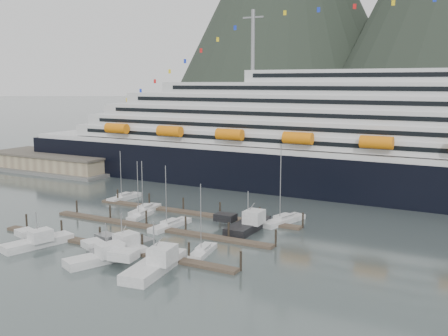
{
  "coord_description": "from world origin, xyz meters",
  "views": [
    {
      "loc": [
        52.12,
        -74.43,
        27.46
      ],
      "look_at": [
        -0.74,
        22.0,
        9.28
      ],
      "focal_mm": 42.0,
      "sensor_mm": 36.0,
      "label": 1
    }
  ],
  "objects_px": {
    "trawler_a": "(37,241)",
    "trawler_d": "(153,264)",
    "cruise_ship": "(403,147)",
    "sailboat_a": "(140,216)",
    "sailboat_d": "(170,226)",
    "sailboat_h": "(203,252)",
    "trawler_c": "(106,255)",
    "trawler_e": "(247,224)",
    "sailboat_c": "(145,210)",
    "sailboat_g": "(283,221)",
    "sailboat_e": "(124,198)",
    "warehouse": "(55,163)",
    "trawler_b": "(122,247)"
  },
  "relations": [
    {
      "from": "sailboat_g",
      "to": "sailboat_h",
      "type": "xyz_separation_m",
      "value": [
        -4.18,
        -23.73,
        -0.04
      ]
    },
    {
      "from": "sailboat_d",
      "to": "trawler_c",
      "type": "distance_m",
      "value": 20.25
    },
    {
      "from": "sailboat_c",
      "to": "trawler_a",
      "type": "height_order",
      "value": "sailboat_c"
    },
    {
      "from": "sailboat_d",
      "to": "warehouse",
      "type": "bearing_deg",
      "value": 66.02
    },
    {
      "from": "trawler_a",
      "to": "sailboat_c",
      "type": "bearing_deg",
      "value": 11.83
    },
    {
      "from": "cruise_ship",
      "to": "sailboat_g",
      "type": "xyz_separation_m",
      "value": [
        -15.62,
        -36.34,
        -11.6
      ]
    },
    {
      "from": "sailboat_d",
      "to": "sailboat_a",
      "type": "bearing_deg",
      "value": 75.29
    },
    {
      "from": "trawler_b",
      "to": "warehouse",
      "type": "bearing_deg",
      "value": 65.86
    },
    {
      "from": "warehouse",
      "to": "trawler_c",
      "type": "xyz_separation_m",
      "value": [
        70.62,
        -56.94,
        -1.39
      ]
    },
    {
      "from": "trawler_b",
      "to": "trawler_c",
      "type": "xyz_separation_m",
      "value": [
        0.43,
        -4.25,
        -0.06
      ]
    },
    {
      "from": "sailboat_a",
      "to": "sailboat_c",
      "type": "distance_m",
      "value": 4.48
    },
    {
      "from": "sailboat_h",
      "to": "sailboat_d",
      "type": "bearing_deg",
      "value": 41.99
    },
    {
      "from": "sailboat_c",
      "to": "trawler_e",
      "type": "xyz_separation_m",
      "value": [
        24.96,
        -1.57,
        0.59
      ]
    },
    {
      "from": "sailboat_a",
      "to": "trawler_d",
      "type": "height_order",
      "value": "sailboat_a"
    },
    {
      "from": "sailboat_g",
      "to": "trawler_e",
      "type": "bearing_deg",
      "value": 166.14
    },
    {
      "from": "warehouse",
      "to": "trawler_e",
      "type": "height_order",
      "value": "trawler_e"
    },
    {
      "from": "sailboat_g",
      "to": "trawler_e",
      "type": "height_order",
      "value": "sailboat_g"
    },
    {
      "from": "sailboat_h",
      "to": "trawler_a",
      "type": "xyz_separation_m",
      "value": [
        -26.71,
        -9.84,
        0.45
      ]
    },
    {
      "from": "cruise_ship",
      "to": "sailboat_e",
      "type": "height_order",
      "value": "cruise_ship"
    },
    {
      "from": "trawler_c",
      "to": "trawler_e",
      "type": "height_order",
      "value": "trawler_e"
    },
    {
      "from": "warehouse",
      "to": "sailboat_g",
      "type": "relative_size",
      "value": 2.85
    },
    {
      "from": "cruise_ship",
      "to": "sailboat_g",
      "type": "relative_size",
      "value": 13.0
    },
    {
      "from": "sailboat_h",
      "to": "trawler_b",
      "type": "distance_m",
      "value": 13.28
    },
    {
      "from": "sailboat_d",
      "to": "sailboat_g",
      "type": "bearing_deg",
      "value": -48.69
    },
    {
      "from": "sailboat_a",
      "to": "trawler_c",
      "type": "relative_size",
      "value": 0.92
    },
    {
      "from": "sailboat_a",
      "to": "trawler_e",
      "type": "distance_m",
      "value": 23.24
    },
    {
      "from": "warehouse",
      "to": "trawler_b",
      "type": "bearing_deg",
      "value": -36.9
    },
    {
      "from": "sailboat_c",
      "to": "trawler_b",
      "type": "relative_size",
      "value": 0.99
    },
    {
      "from": "sailboat_a",
      "to": "trawler_c",
      "type": "xyz_separation_m",
      "value": [
        11.47,
        -23.44,
        0.46
      ]
    },
    {
      "from": "sailboat_d",
      "to": "trawler_e",
      "type": "height_order",
      "value": "sailboat_d"
    },
    {
      "from": "sailboat_d",
      "to": "sailboat_h",
      "type": "bearing_deg",
      "value": -123.3
    },
    {
      "from": "trawler_b",
      "to": "trawler_e",
      "type": "distance_m",
      "value": 24.82
    },
    {
      "from": "sailboat_d",
      "to": "trawler_c",
      "type": "xyz_separation_m",
      "value": [
        1.88,
        -20.16,
        0.46
      ]
    },
    {
      "from": "cruise_ship",
      "to": "sailboat_a",
      "type": "distance_m",
      "value": 64.28
    },
    {
      "from": "trawler_a",
      "to": "cruise_ship",
      "type": "bearing_deg",
      "value": -18.15
    },
    {
      "from": "cruise_ship",
      "to": "sailboat_e",
      "type": "xyz_separation_m",
      "value": [
        -56.5,
        -34.95,
        -11.64
      ]
    },
    {
      "from": "cruise_ship",
      "to": "sailboat_d",
      "type": "distance_m",
      "value": 60.96
    },
    {
      "from": "cruise_ship",
      "to": "sailboat_g",
      "type": "distance_m",
      "value": 41.22
    },
    {
      "from": "warehouse",
      "to": "sailboat_c",
      "type": "xyz_separation_m",
      "value": [
        57.28,
        -29.43,
        -1.84
      ]
    },
    {
      "from": "cruise_ship",
      "to": "trawler_c",
      "type": "xyz_separation_m",
      "value": [
        -31.41,
        -69.88,
        -11.18
      ]
    },
    {
      "from": "trawler_c",
      "to": "warehouse",
      "type": "bearing_deg",
      "value": 74.14
    },
    {
      "from": "trawler_a",
      "to": "trawler_d",
      "type": "relative_size",
      "value": 0.87
    },
    {
      "from": "sailboat_d",
      "to": "sailboat_e",
      "type": "bearing_deg",
      "value": 61.69
    },
    {
      "from": "cruise_ship",
      "to": "sailboat_h",
      "type": "relative_size",
      "value": 17.43
    },
    {
      "from": "sailboat_e",
      "to": "trawler_e",
      "type": "distance_m",
      "value": 37.8
    },
    {
      "from": "sailboat_h",
      "to": "trawler_a",
      "type": "bearing_deg",
      "value": 99.68
    },
    {
      "from": "sailboat_c",
      "to": "trawler_a",
      "type": "xyz_separation_m",
      "value": [
        -1.76,
        -27.54,
        0.44
      ]
    },
    {
      "from": "sailboat_a",
      "to": "trawler_c",
      "type": "distance_m",
      "value": 26.1
    },
    {
      "from": "trawler_d",
      "to": "trawler_e",
      "type": "height_order",
      "value": "trawler_d"
    },
    {
      "from": "warehouse",
      "to": "trawler_b",
      "type": "relative_size",
      "value": 3.92
    }
  ]
}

